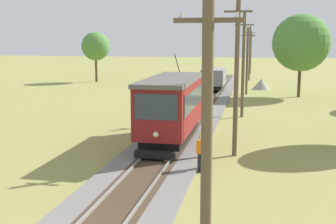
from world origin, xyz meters
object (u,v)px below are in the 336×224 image
utility_pole_far (247,60)px  tree_left_near (301,43)px  utility_pole_near_tram (237,73)px  tree_right_near (96,46)px  utility_pole_mid (243,64)px  utility_pole_distant (250,53)px  track_worker (201,151)px  utility_pole_foreground (207,150)px  freight_car (214,78)px  red_tram (172,106)px  gravel_pile (261,84)px  utility_pole_horizon (251,52)px

utility_pole_far → tree_left_near: tree_left_near is taller
utility_pole_near_tram → tree_left_near: 24.71m
utility_pole_near_tram → tree_right_near: 40.69m
tree_left_near → utility_pole_far: bearing=170.5°
utility_pole_mid → tree_right_near: size_ratio=1.16×
utility_pole_near_tram → tree_left_near: size_ratio=0.98×
utility_pole_distant → tree_left_near: tree_left_near is taller
utility_pole_mid → track_worker: (-1.35, -14.44, -3.07)m
tree_left_near → track_worker: bearing=-103.8°
utility_pole_foreground → utility_pole_far: utility_pole_foreground is taller
utility_pole_distant → utility_pole_near_tram: bearing=-90.0°
freight_car → utility_pole_mid: utility_pole_mid is taller
utility_pole_distant → red_tram: bearing=-95.3°
utility_pole_near_tram → gravel_pile: 30.53m
track_worker → tree_right_near: size_ratio=0.26×
freight_car → utility_pole_near_tram: 26.62m
tree_right_near → track_worker: bearing=-63.1°
track_worker → tree_left_near: size_ratio=0.21×
freight_car → track_worker: bearing=-85.6°
red_tram → tree_right_near: bearing=117.2°
utility_pole_foreground → tree_right_near: (-20.79, 48.35, 1.19)m
utility_pole_horizon → track_worker: bearing=-91.4°
track_worker → tree_left_near: tree_left_near is taller
utility_pole_far → utility_pole_horizon: utility_pole_horizon is taller
red_tram → utility_pole_mid: size_ratio=1.08×
utility_pole_far → utility_pole_distant: 15.97m
utility_pole_far → utility_pole_horizon: 28.62m
utility_pole_horizon → utility_pole_distant: bearing=-90.0°
utility_pole_far → tree_left_near: 5.74m
freight_car → utility_pole_far: 4.38m
tree_left_near → tree_right_near: 28.33m
gravel_pile → utility_pole_mid: bearing=-94.9°
utility_pole_foreground → utility_pole_mid: size_ratio=0.91×
gravel_pile → tree_left_near: (3.72, -6.18, 4.91)m
gravel_pile → freight_car: bearing=-142.5°
red_tram → freight_car: red_tram is taller
tree_right_near → utility_pole_mid: bearing=-48.9°
red_tram → tree_left_near: tree_left_near is taller
track_worker → utility_pole_distant: bearing=8.1°
utility_pole_far → gravel_pile: 6.32m
freight_car → track_worker: freight_car is taller
utility_pole_mid → tree_left_near: size_ratio=0.94×
tree_left_near → utility_pole_horizon: bearing=100.3°
utility_pole_foreground → track_worker: 10.55m
utility_pole_near_tram → tree_right_near: utility_pole_near_tram is taller
gravel_pile → utility_pole_horizon: bearing=94.0°
tree_left_near → utility_pole_near_tram: bearing=-102.5°
freight_car → gravel_pile: (5.27, 4.04, -0.93)m
utility_pole_foreground → gravel_pile: size_ratio=3.34×
freight_car → utility_pole_foreground: size_ratio=0.72×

